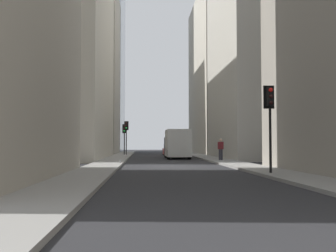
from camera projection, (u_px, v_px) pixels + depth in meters
The scene contains 14 objects.
ground_plane at pixel (172, 166), 26.69m from camera, with size 135.00×135.00×0.00m, color #262628.
sidewalk_right at pixel (105, 165), 26.41m from camera, with size 90.00×2.20×0.14m, color gray.
sidewalk_left at pixel (238, 164), 26.97m from camera, with size 90.00×2.20×0.14m, color gray.
building_left_midfar at pixel (268, 61), 39.67m from camera, with size 14.73×10.00×19.70m.
building_left_far at pixel (230, 76), 57.03m from camera, with size 18.77×10.00×22.57m.
building_right_far at pixel (82, 72), 55.12m from camera, with size 12.19×10.00×22.92m.
building_right_midfar at pixel (55, 59), 38.35m from camera, with size 18.01×10.00×19.56m.
delivery_truck at pixel (177, 144), 39.39m from camera, with size 6.46×2.25×2.84m.
sedan_red at pixel (170, 150), 49.07m from camera, with size 4.30×1.78×1.42m.
traffic_light_foreground at pixel (270, 108), 18.48m from camera, with size 0.43×0.52×4.11m.
traffic_light_midblock at pixel (126, 130), 48.05m from camera, with size 0.43×0.52×4.09m.
traffic_light_far_junction at pixel (124, 132), 48.10m from camera, with size 0.43×0.52×3.73m.
pedestrian at pixel (221, 148), 32.25m from camera, with size 0.26×0.44×1.76m.
discarded_bottle at pixel (120, 161), 27.68m from camera, with size 0.07×0.07×0.27m.
Camera 1 is at (-26.71, 1.95, 1.51)m, focal length 42.13 mm.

